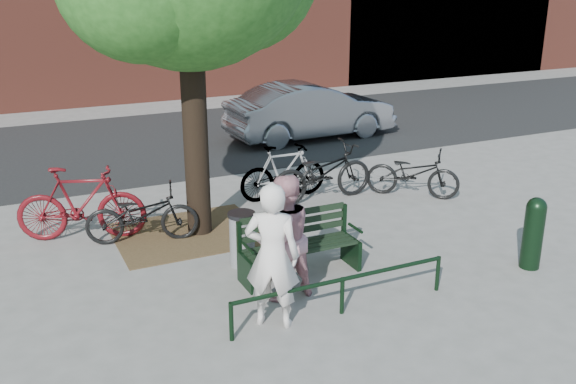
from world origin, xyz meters
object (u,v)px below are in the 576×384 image
parked_car (311,111)px  person_right (284,238)px  person_left (272,256)px  bicycle_c (322,173)px  litter_bin (242,239)px  park_bench (298,243)px  bollard (534,231)px

parked_car → person_right: bearing=148.4°
person_left → bicycle_c: person_left is taller
litter_bin → bicycle_c: 3.18m
park_bench → bicycle_c: 3.22m
litter_bin → parked_car: 7.94m
litter_bin → parked_car: bearing=55.5°
parked_car → bicycle_c: bearing=153.2°
park_bench → person_left: bearing=-128.6°
bollard → person_left: bearing=178.0°
park_bench → parked_car: (3.87, 7.16, 0.25)m
person_left → person_right: bearing=-92.1°
bicycle_c → bollard: bearing=-161.9°
person_right → litter_bin: (-0.14, 1.17, -0.44)m
park_bench → bollard: (3.20, -1.27, 0.11)m
park_bench → person_right: person_right is taller
person_left → bollard: size_ratio=1.69×
person_left → litter_bin: 1.83m
person_right → bollard: bearing=157.1°
person_right → bicycle_c: 3.97m
bollard → person_right: bearing=169.0°
person_left → bollard: 4.12m
bicycle_c → person_right: bearing=143.2°
bicycle_c → park_bench: bearing=144.4°
park_bench → person_right: (-0.48, -0.56, 0.38)m
person_left → parked_car: 9.56m
bollard → litter_bin: (-3.82, 1.89, -0.16)m
person_left → litter_bin: bearing=-65.1°
person_left → litter_bin: person_left is taller
person_right → park_bench: bearing=-142.8°
person_left → parked_car: bearing=-85.9°
litter_bin → parked_car: parked_car is taller
bollard → parked_car: size_ratio=0.25×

